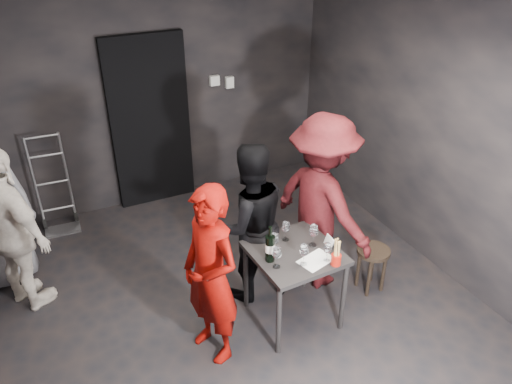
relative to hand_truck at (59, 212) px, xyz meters
name	(u,v)px	position (x,y,z in m)	size (l,w,h in m)	color
floor	(234,318)	(1.23, -2.27, -0.22)	(4.50, 5.00, 0.02)	black
ceiling	(225,14)	(1.23, -2.27, 2.48)	(4.50, 5.00, 0.02)	silver
wall_back	(146,97)	(1.23, 0.23, 1.13)	(4.50, 0.04, 2.70)	black
wall_right	(445,141)	(3.48, -2.27, 1.13)	(0.04, 5.00, 2.70)	black
doorway	(150,123)	(1.23, 0.17, 0.83)	(0.95, 0.10, 2.10)	black
wallbox_upper	(214,81)	(2.08, 0.18, 1.23)	(0.12, 0.06, 0.12)	#B7B7B2
wallbox_lower	(229,82)	(2.28, 0.18, 1.18)	(0.10, 0.06, 0.14)	#B7B7B2
hand_truck	(59,212)	(0.00, 0.00, 0.00)	(0.39, 0.34, 1.18)	#B2B2B7
tasting_table	(294,260)	(1.73, -2.48, 0.44)	(0.72, 0.72, 0.75)	black
stool	(373,258)	(2.61, -2.47, 0.15)	(0.32, 0.32, 0.47)	black
server_red	(211,272)	(0.94, -2.52, 0.62)	(0.61, 0.40, 1.67)	#830702
woman_black	(249,220)	(1.53, -1.98, 0.62)	(0.81, 0.45, 1.67)	black
man_maroon	(323,189)	(2.23, -2.10, 0.83)	(1.35, 0.63, 2.09)	#400E11
bystander_cream	(11,225)	(-0.42, -1.21, 0.67)	(1.04, 0.50, 1.77)	silver
tasting_mat	(316,260)	(1.82, -2.67, 0.54)	(0.29, 0.19, 0.00)	white
wine_glass_a	(277,257)	(1.48, -2.60, 0.64)	(0.08, 0.08, 0.21)	white
wine_glass_b	(275,242)	(1.56, -2.42, 0.64)	(0.08, 0.08, 0.21)	white
wine_glass_c	(286,230)	(1.73, -2.30, 0.63)	(0.08, 0.08, 0.20)	white
wine_glass_d	(304,254)	(1.70, -2.67, 0.64)	(0.08, 0.08, 0.21)	white
wine_glass_e	(327,251)	(1.90, -2.71, 0.63)	(0.07, 0.07, 0.19)	white
wine_glass_f	(313,235)	(1.91, -2.47, 0.64)	(0.08, 0.08, 0.22)	white
wine_bottle	(270,248)	(1.47, -2.50, 0.66)	(0.08, 0.08, 0.33)	black
breadstick_cup	(337,253)	(1.94, -2.78, 0.65)	(0.08, 0.08, 0.26)	#A4160B
reserved_card	(329,242)	(2.03, -2.55, 0.58)	(0.07, 0.12, 0.09)	white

